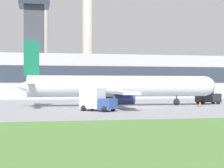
# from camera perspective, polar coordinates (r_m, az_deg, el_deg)

# --- Properties ---
(ground_plane) EXTENTS (400.00, 400.00, 0.00)m
(ground_plane) POSITION_cam_1_polar(r_m,az_deg,el_deg) (52.28, 4.23, -3.55)
(ground_plane) COLOR gray
(terminal_building) EXTENTS (73.71, 13.44, 24.31)m
(terminal_building) POSITION_cam_1_polar(r_m,az_deg,el_deg) (87.24, -2.71, 1.41)
(terminal_building) COLOR #B2B2B7
(terminal_building) RESTS_ON ground_plane
(smokestack_left) EXTENTS (3.56, 3.56, 33.09)m
(smokestack_left) POSITION_cam_1_polar(r_m,az_deg,el_deg) (118.38, -10.44, 6.52)
(smokestack_left) COLOR beige
(smokestack_left) RESTS_ON ground_plane
(smokestack_right) EXTENTS (3.77, 3.77, 45.65)m
(smokestack_right) POSITION_cam_1_polar(r_m,az_deg,el_deg) (119.13, -3.75, 9.54)
(smokestack_right) COLOR beige
(smokestack_right) RESTS_ON ground_plane
(airplane) EXTENTS (30.16, 24.25, 9.37)m
(airplane) POSITION_cam_1_polar(r_m,az_deg,el_deg) (55.11, 0.85, -0.42)
(airplane) COLOR silver
(airplane) RESTS_ON ground_plane
(pushback_tug) EXTENTS (3.83, 2.45, 2.18)m
(pushback_tug) POSITION_cam_1_polar(r_m,az_deg,el_deg) (62.40, 14.43, -2.07)
(pushback_tug) COLOR #232328
(pushback_tug) RESTS_ON ground_plane
(baggage_truck) EXTENTS (4.39, 4.38, 2.73)m
(baggage_truck) POSITION_cam_1_polar(r_m,az_deg,el_deg) (44.82, -2.45, -2.47)
(baggage_truck) COLOR #2D4C93
(baggage_truck) RESTS_ON ground_plane
(traffic_cone_near_nose) EXTENTS (0.64, 0.64, 0.67)m
(traffic_cone_near_nose) POSITION_cam_1_polar(r_m,az_deg,el_deg) (55.49, 13.22, -3.02)
(traffic_cone_near_nose) COLOR black
(traffic_cone_near_nose) RESTS_ON ground_plane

